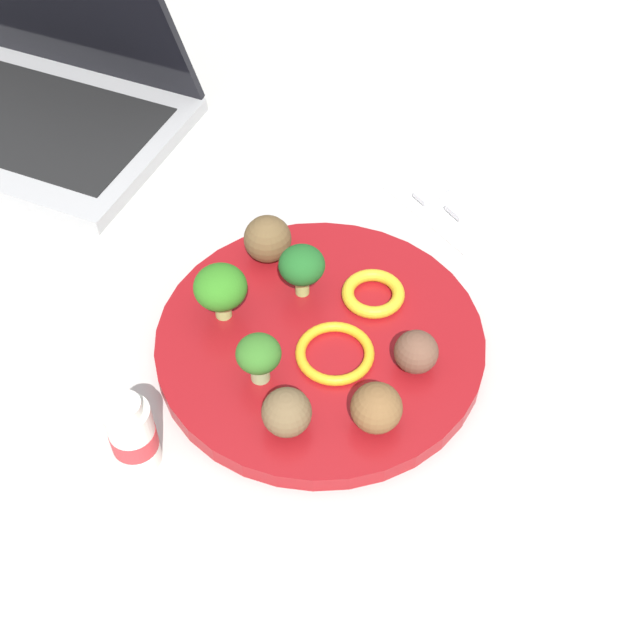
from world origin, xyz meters
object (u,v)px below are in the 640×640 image
yogurt_bottle (133,435)px  broccoli_floret_front_right (302,266)px  knife (468,175)px  napkin (485,186)px  fork (492,194)px  plate (320,341)px  broccoli_floret_far_rim (220,288)px  meatball_far_rim (416,352)px  broccoli_floret_mid_left (256,353)px  meatball_near_rim (287,412)px  meatball_mid_right (268,239)px  meatball_back_right (376,408)px  laptop (34,90)px  pepper_ring_front_left (375,295)px  pepper_ring_back_left (335,353)px

yogurt_bottle → broccoli_floret_front_right: bearing=-170.6°
broccoli_floret_front_right → knife: bearing=-177.2°
broccoli_floret_front_right → napkin: (-0.24, 0.01, -0.05)m
knife → fork: bearing=82.8°
plate → broccoli_floret_far_rim: size_ratio=5.24×
broccoli_floret_far_rim → meatball_far_rim: bearing=118.2°
broccoli_floret_mid_left → meatball_near_rim: (0.02, 0.05, -0.01)m
broccoli_floret_front_right → meatball_near_rim: (0.10, 0.10, -0.01)m
broccoli_floret_far_rim → knife: (-0.31, 0.01, -0.04)m
meatball_mid_right → meatball_back_right: size_ratio=1.07×
broccoli_floret_front_right → laptop: bearing=-85.9°
meatball_mid_right → pepper_ring_front_left: size_ratio=0.78×
knife → meatball_near_rim: bearing=17.7°
meatball_far_rim → meatball_mid_right: (0.01, -0.18, 0.00)m
plate → fork: 0.26m
plate → laptop: laptop is taller
plate → broccoli_floret_front_right: size_ratio=5.53×
broccoli_floret_mid_left → meatball_far_rim: bearing=141.8°
broccoli_floret_front_right → fork: size_ratio=0.42×
meatball_near_rim → yogurt_bottle: (0.10, -0.06, -0.00)m
meatball_mid_right → fork: 0.24m
plate → meatball_mid_right: 0.11m
meatball_back_right → fork: (-0.29, -0.12, -0.03)m
broccoli_floret_mid_left → pepper_ring_back_left: (-0.06, 0.03, -0.02)m
meatball_near_rim → meatball_back_right: (-0.05, 0.04, 0.00)m
meatball_near_rim → broccoli_floret_far_rim: bearing=-106.1°
plate → laptop: (0.01, -0.45, 0.03)m
broccoli_floret_far_rim → pepper_ring_back_left: bearing=111.7°
meatball_mid_right → meatball_back_right: (0.06, 0.20, -0.00)m
meatball_far_rim → meatball_near_rim: size_ratio=0.93×
meatball_back_right → pepper_ring_front_left: size_ratio=0.73×
pepper_ring_back_left → fork: bearing=-169.7°
broccoli_floret_mid_left → pepper_ring_back_left: broccoli_floret_mid_left is taller
broccoli_floret_mid_left → meatball_mid_right: (-0.10, -0.10, -0.01)m
plate → pepper_ring_front_left: bearing=178.5°
pepper_ring_back_left → meatball_mid_right: bearing=-105.8°
meatball_back_right → fork: meatball_back_right is taller
meatball_mid_right → knife: 0.24m
pepper_ring_front_left → pepper_ring_back_left: pepper_ring_front_left is taller
broccoli_floret_front_right → yogurt_bottle: yogurt_bottle is taller
plate → laptop: bearing=-89.2°
plate → pepper_ring_front_left: 0.06m
broccoli_floret_mid_left → yogurt_bottle: yogurt_bottle is taller
broccoli_floret_front_right → plate: bearing=64.7°
pepper_ring_front_left → napkin: size_ratio=0.33×
knife → broccoli_floret_far_rim: bearing=-2.8°
meatball_mid_right → meatball_near_rim: (0.11, 0.15, -0.00)m
napkin → laptop: laptop is taller
fork → pepper_ring_front_left: bearing=7.3°
napkin → pepper_ring_back_left: bearing=13.3°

